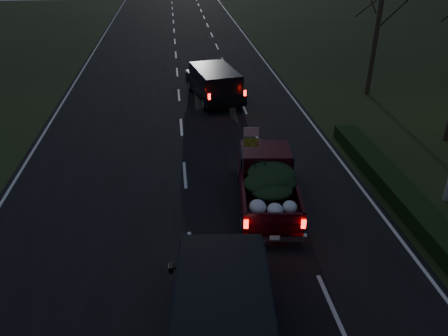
{
  "coord_description": "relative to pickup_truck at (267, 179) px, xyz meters",
  "views": [
    {
      "loc": [
        -0.2,
        -10.6,
        8.72
      ],
      "look_at": [
        1.38,
        3.04,
        1.3
      ],
      "focal_mm": 35.0,
      "sensor_mm": 36.0,
      "label": 1
    }
  ],
  "objects": [
    {
      "name": "pickup_truck",
      "position": [
        0.0,
        0.0,
        0.0
      ],
      "size": [
        2.49,
        5.24,
        2.65
      ],
      "rotation": [
        0.0,
        0.0,
        -0.11
      ],
      "color": "#32060E",
      "rests_on": "ground"
    },
    {
      "name": "hedge_row",
      "position": [
        4.91,
        0.38,
        -0.69
      ],
      "size": [
        1.0,
        10.0,
        0.6
      ],
      "primitive_type": "cube",
      "color": "black",
      "rests_on": "ground"
    },
    {
      "name": "ground",
      "position": [
        -2.89,
        -2.62,
        -0.99
      ],
      "size": [
        120.0,
        120.0,
        0.0
      ],
      "primitive_type": "plane",
      "color": "black",
      "rests_on": "ground"
    },
    {
      "name": "lead_suv",
      "position": [
        -0.8,
        11.35,
        0.16
      ],
      "size": [
        3.15,
        5.63,
        1.53
      ],
      "rotation": [
        0.0,
        0.0,
        0.18
      ],
      "color": "black",
      "rests_on": "ground"
    },
    {
      "name": "bare_tree_far",
      "position": [
        8.61,
        11.38,
        4.24
      ],
      "size": [
        3.6,
        3.6,
        7.0
      ],
      "color": "black",
      "rests_on": "ground"
    },
    {
      "name": "road_asphalt",
      "position": [
        -2.89,
        -2.62,
        -0.98
      ],
      "size": [
        14.0,
        120.0,
        0.02
      ],
      "primitive_type": "cube",
      "color": "black",
      "rests_on": "ground"
    },
    {
      "name": "rear_suv",
      "position": [
        -2.27,
        -5.99,
        0.15
      ],
      "size": [
        2.7,
        5.45,
        1.51
      ],
      "rotation": [
        0.0,
        0.0,
        -0.1
      ],
      "color": "black",
      "rests_on": "ground"
    }
  ]
}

